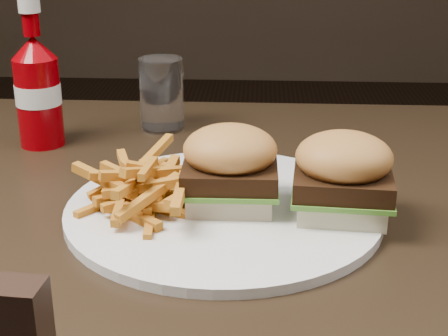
# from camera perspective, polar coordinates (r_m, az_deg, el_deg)

# --- Properties ---
(dining_table) EXTENTS (1.20, 0.80, 0.04)m
(dining_table) POSITION_cam_1_polar(r_m,az_deg,el_deg) (0.79, -8.11, -3.96)
(dining_table) COLOR black
(dining_table) RESTS_ON ground
(plate) EXTENTS (0.34, 0.34, 0.01)m
(plate) POSITION_cam_1_polar(r_m,az_deg,el_deg) (0.74, -0.04, -3.53)
(plate) COLOR white
(plate) RESTS_ON dining_table
(sandwich_half_a) EXTENTS (0.09, 0.08, 0.02)m
(sandwich_half_a) POSITION_cam_1_polar(r_m,az_deg,el_deg) (0.74, 0.50, -2.27)
(sandwich_half_a) COLOR beige
(sandwich_half_a) RESTS_ON plate
(sandwich_half_b) EXTENTS (0.09, 0.09, 0.02)m
(sandwich_half_b) POSITION_cam_1_polar(r_m,az_deg,el_deg) (0.73, 9.69, -2.97)
(sandwich_half_b) COLOR #F8E3BC
(sandwich_half_b) RESTS_ON plate
(fries_pile) EXTENTS (0.14, 0.14, 0.05)m
(fries_pile) POSITION_cam_1_polar(r_m,az_deg,el_deg) (0.73, -6.50, -1.64)
(fries_pile) COLOR #C06F2C
(fries_pile) RESTS_ON plate
(ketchup_bottle) EXTENTS (0.07, 0.07, 0.12)m
(ketchup_bottle) POSITION_cam_1_polar(r_m,az_deg,el_deg) (0.96, -15.12, 5.29)
(ketchup_bottle) COLOR #7F0005
(ketchup_bottle) RESTS_ON dining_table
(tumbler) EXTENTS (0.06, 0.06, 0.10)m
(tumbler) POSITION_cam_1_polar(r_m,az_deg,el_deg) (1.00, -5.22, 6.27)
(tumbler) COLOR white
(tumbler) RESTS_ON dining_table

